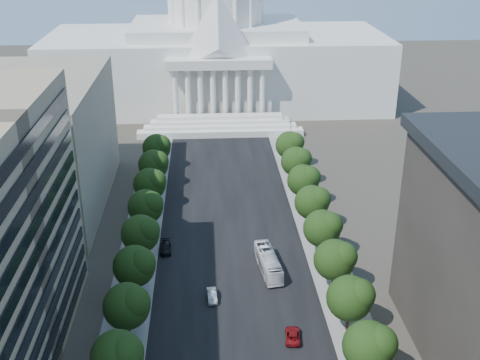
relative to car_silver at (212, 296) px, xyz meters
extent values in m
cube|color=black|center=(4.29, 32.08, -0.77)|extent=(30.00, 260.00, 0.01)
cube|color=gray|center=(-14.71, 32.08, -0.77)|extent=(8.00, 260.00, 0.02)
cube|color=gray|center=(23.29, 32.08, -0.77)|extent=(8.00, 260.00, 0.02)
cube|color=white|center=(4.29, 127.08, 11.73)|extent=(120.00, 50.00, 25.00)
cube|color=white|center=(4.29, 127.08, 26.23)|extent=(60.00, 40.00, 4.00)
cube|color=white|center=(4.29, 100.08, 19.73)|extent=(34.00, 8.00, 3.00)
cube|color=gray|center=(-43.71, 42.08, 14.23)|extent=(38.00, 52.00, 30.00)
sphere|color=black|center=(-13.71, -21.92, 5.40)|extent=(7.60, 7.60, 7.60)
sphere|color=black|center=(-12.38, -22.68, 6.54)|extent=(5.32, 5.32, 5.32)
cylinder|color=#33261C|center=(-13.71, -9.92, 0.70)|extent=(0.56, 0.56, 2.94)
sphere|color=black|center=(-13.71, -9.92, 5.40)|extent=(7.60, 7.60, 7.60)
sphere|color=black|center=(-12.38, -10.68, 6.54)|extent=(5.32, 5.32, 5.32)
cylinder|color=#33261C|center=(-13.71, 2.08, 0.70)|extent=(0.56, 0.56, 2.94)
sphere|color=black|center=(-13.71, 2.08, 5.40)|extent=(7.60, 7.60, 7.60)
sphere|color=black|center=(-12.38, 1.32, 6.54)|extent=(5.32, 5.32, 5.32)
cylinder|color=#33261C|center=(-13.71, 14.08, 0.70)|extent=(0.56, 0.56, 2.94)
sphere|color=black|center=(-13.71, 14.08, 5.40)|extent=(7.60, 7.60, 7.60)
sphere|color=black|center=(-12.38, 13.32, 6.54)|extent=(5.32, 5.32, 5.32)
cylinder|color=#33261C|center=(-13.71, 26.08, 0.70)|extent=(0.56, 0.56, 2.94)
sphere|color=black|center=(-13.71, 26.08, 5.40)|extent=(7.60, 7.60, 7.60)
sphere|color=black|center=(-12.38, 25.32, 6.54)|extent=(5.32, 5.32, 5.32)
cylinder|color=#33261C|center=(-13.71, 38.08, 0.70)|extent=(0.56, 0.56, 2.94)
sphere|color=black|center=(-13.71, 38.08, 5.40)|extent=(7.60, 7.60, 7.60)
sphere|color=black|center=(-12.38, 37.32, 6.54)|extent=(5.32, 5.32, 5.32)
cylinder|color=#33261C|center=(-13.71, 50.08, 0.70)|extent=(0.56, 0.56, 2.94)
sphere|color=black|center=(-13.71, 50.08, 5.40)|extent=(7.60, 7.60, 7.60)
sphere|color=black|center=(-12.38, 49.32, 6.54)|extent=(5.32, 5.32, 5.32)
cylinder|color=#33261C|center=(-13.71, 62.08, 0.70)|extent=(0.56, 0.56, 2.94)
sphere|color=black|center=(-13.71, 62.08, 5.40)|extent=(7.60, 7.60, 7.60)
sphere|color=black|center=(-12.38, 61.32, 6.54)|extent=(5.32, 5.32, 5.32)
sphere|color=black|center=(22.29, -21.92, 5.40)|extent=(7.60, 7.60, 7.60)
sphere|color=black|center=(23.62, -22.68, 6.54)|extent=(5.32, 5.32, 5.32)
cylinder|color=#33261C|center=(22.29, -9.92, 0.70)|extent=(0.56, 0.56, 2.94)
sphere|color=black|center=(22.29, -9.92, 5.40)|extent=(7.60, 7.60, 7.60)
sphere|color=black|center=(23.62, -10.68, 6.54)|extent=(5.32, 5.32, 5.32)
cylinder|color=#33261C|center=(22.29, 2.08, 0.70)|extent=(0.56, 0.56, 2.94)
sphere|color=black|center=(22.29, 2.08, 5.40)|extent=(7.60, 7.60, 7.60)
sphere|color=black|center=(23.62, 1.32, 6.54)|extent=(5.32, 5.32, 5.32)
cylinder|color=#33261C|center=(22.29, 14.08, 0.70)|extent=(0.56, 0.56, 2.94)
sphere|color=black|center=(22.29, 14.08, 5.40)|extent=(7.60, 7.60, 7.60)
sphere|color=black|center=(23.62, 13.32, 6.54)|extent=(5.32, 5.32, 5.32)
cylinder|color=#33261C|center=(22.29, 26.08, 0.70)|extent=(0.56, 0.56, 2.94)
sphere|color=black|center=(22.29, 26.08, 5.40)|extent=(7.60, 7.60, 7.60)
sphere|color=black|center=(23.62, 25.32, 6.54)|extent=(5.32, 5.32, 5.32)
cylinder|color=#33261C|center=(22.29, 38.08, 0.70)|extent=(0.56, 0.56, 2.94)
sphere|color=black|center=(22.29, 38.08, 5.40)|extent=(7.60, 7.60, 7.60)
sphere|color=black|center=(23.62, 37.32, 6.54)|extent=(5.32, 5.32, 5.32)
cylinder|color=#33261C|center=(22.29, 50.08, 0.70)|extent=(0.56, 0.56, 2.94)
sphere|color=black|center=(22.29, 50.08, 5.40)|extent=(7.60, 7.60, 7.60)
sphere|color=black|center=(23.62, 49.32, 6.54)|extent=(5.32, 5.32, 5.32)
cylinder|color=#33261C|center=(22.29, 62.08, 0.70)|extent=(0.56, 0.56, 2.94)
sphere|color=black|center=(22.29, 62.08, 5.40)|extent=(7.60, 7.60, 7.60)
sphere|color=black|center=(23.62, 61.32, 6.54)|extent=(5.32, 5.32, 5.32)
cylinder|color=gray|center=(24.79, -22.92, 3.73)|extent=(0.18, 0.18, 9.00)
cylinder|color=gray|center=(23.59, -22.92, 8.03)|extent=(2.40, 0.14, 0.14)
sphere|color=gray|center=(22.49, -22.92, 7.93)|extent=(0.44, 0.44, 0.44)
cylinder|color=gray|center=(24.79, 2.08, 3.73)|extent=(0.18, 0.18, 9.00)
cylinder|color=gray|center=(23.59, 2.08, 8.03)|extent=(2.40, 0.14, 0.14)
sphere|color=gray|center=(22.49, 2.08, 7.93)|extent=(0.44, 0.44, 0.44)
cylinder|color=gray|center=(24.79, 27.08, 3.73)|extent=(0.18, 0.18, 9.00)
cylinder|color=gray|center=(23.59, 27.08, 8.03)|extent=(2.40, 0.14, 0.14)
sphere|color=gray|center=(22.49, 27.08, 7.93)|extent=(0.44, 0.44, 0.44)
cylinder|color=gray|center=(24.79, 52.08, 3.73)|extent=(0.18, 0.18, 9.00)
cylinder|color=gray|center=(23.59, 52.08, 8.03)|extent=(2.40, 0.14, 0.14)
sphere|color=gray|center=(22.49, 52.08, 7.93)|extent=(0.44, 0.44, 0.44)
cylinder|color=gray|center=(24.79, 77.08, 3.73)|extent=(0.18, 0.18, 9.00)
cylinder|color=gray|center=(23.59, 77.08, 8.03)|extent=(2.40, 0.14, 0.14)
sphere|color=gray|center=(22.49, 77.08, 7.93)|extent=(0.44, 0.44, 0.44)
imported|color=#9A9CA1|center=(0.00, 0.00, 0.00)|extent=(1.94, 4.77, 1.54)
imported|color=maroon|center=(12.91, -11.93, -0.05)|extent=(2.99, 5.45, 1.45)
imported|color=black|center=(-9.21, 17.63, 0.03)|extent=(2.57, 5.61, 1.59)
imported|color=white|center=(11.06, 8.97, 1.07)|extent=(4.64, 13.45, 3.67)
camera|label=1|loc=(-0.48, -90.58, 62.17)|focal=45.00mm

